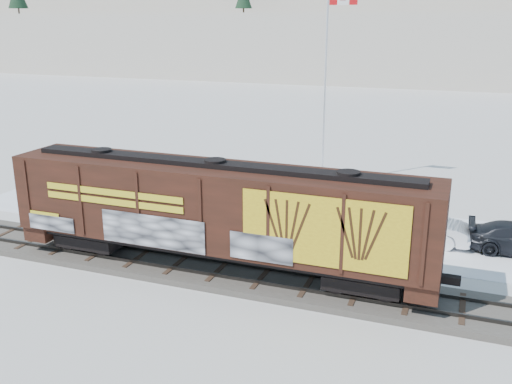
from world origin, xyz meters
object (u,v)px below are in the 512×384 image
at_px(flagpole, 326,114).
at_px(car_silver, 236,202).
at_px(hopper_railcar, 216,210).
at_px(car_white, 418,225).

relative_size(flagpole, car_silver, 3.05).
distance_m(hopper_railcar, car_silver, 8.53).
distance_m(car_silver, car_white, 10.16).
bearing_deg(hopper_railcar, car_white, 42.52).
relative_size(hopper_railcar, car_silver, 4.41).
relative_size(flagpole, car_white, 2.50).
bearing_deg(hopper_railcar, flagpole, 87.20).
relative_size(hopper_railcar, car_white, 3.62).
bearing_deg(car_silver, hopper_railcar, -159.13).
bearing_deg(flagpole, car_white, -50.98).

